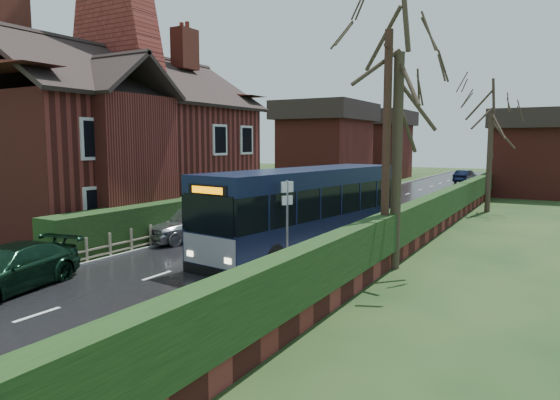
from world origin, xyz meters
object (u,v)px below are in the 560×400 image
Objects in this scene: bus at (304,210)px; telegraph_pole at (386,152)px; brick_house at (120,136)px; car_silver at (192,222)px; bus_stop_sign at (287,212)px; car_green at (8,269)px.

bus is 1.39× the size of telegraph_pole.
telegraph_pole is (14.53, -2.68, -0.60)m from brick_house.
bus is at bearing 20.07° from car_silver.
bus_stop_sign is at bearing -64.45° from bus.
brick_house reaches higher than bus.
bus is 5.09m from car_silver.
bus reaches higher than car_green.
brick_house is at bearing 111.07° from car_green.
bus is 4.51m from telegraph_pole.
telegraph_pole is at bearing -10.43° from brick_house.
telegraph_pole is (8.60, -0.96, 3.05)m from car_silver.
brick_house is 7.17m from car_silver.
telegraph_pole is (3.61, -1.50, 2.25)m from bus.
bus_stop_sign is at bearing 33.35° from car_green.
bus is 3.35m from bus_stop_sign.
bus reaches higher than bus_stop_sign.
bus is at bearing 50.76° from car_green.
bus reaches higher than car_silver.
bus is at bearing -6.11° from brick_house.
brick_house reaches higher than bus_stop_sign.
car_green is at bearing -57.65° from brick_house.
telegraph_pole reaches higher than car_silver.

